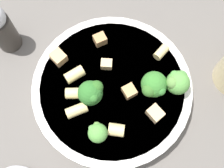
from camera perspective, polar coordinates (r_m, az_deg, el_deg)
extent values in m
plane|color=#5B5651|center=(0.44, 0.00, -1.84)|extent=(2.00, 2.00, 0.00)
cylinder|color=silver|center=(0.42, 0.00, -1.18)|extent=(0.23, 0.23, 0.03)
cylinder|color=beige|center=(0.41, 0.00, -0.61)|extent=(0.21, 0.21, 0.01)
torus|color=silver|center=(0.41, 0.00, -0.56)|extent=(0.23, 0.23, 0.00)
cylinder|color=#84AD60|center=(0.38, -2.81, -10.25)|extent=(0.01, 0.01, 0.01)
sphere|color=#569942|center=(0.37, -2.90, -9.92)|extent=(0.03, 0.03, 0.03)
sphere|color=#58843D|center=(0.37, -3.09, -8.44)|extent=(0.01, 0.01, 0.01)
sphere|color=#548A45|center=(0.37, -4.09, -9.01)|extent=(0.01, 0.01, 0.01)
cylinder|color=#84AD60|center=(0.41, 12.74, -0.52)|extent=(0.01, 0.01, 0.01)
sphere|color=#569942|center=(0.39, 13.24, 0.26)|extent=(0.03, 0.03, 0.03)
sphere|color=#4E9640|center=(0.39, 12.58, 1.85)|extent=(0.01, 0.01, 0.01)
sphere|color=#5A8940|center=(0.38, 12.17, 0.30)|extent=(0.02, 0.02, 0.02)
sphere|color=#4F8843|center=(0.40, 13.92, 1.53)|extent=(0.02, 0.02, 0.02)
cylinder|color=#84AD60|center=(0.39, -4.26, -2.61)|extent=(0.01, 0.01, 0.01)
sphere|color=#2D6B28|center=(0.38, -4.45, -1.85)|extent=(0.03, 0.03, 0.03)
sphere|color=#295F25|center=(0.37, -3.06, -1.38)|extent=(0.01, 0.01, 0.01)
sphere|color=#2F6524|center=(0.37, -3.18, -0.65)|extent=(0.02, 0.02, 0.02)
sphere|color=#306C29|center=(0.37, -3.82, -2.80)|extent=(0.01, 0.01, 0.01)
cylinder|color=#9EC175|center=(0.40, 8.21, -0.83)|extent=(0.01, 0.01, 0.01)
sphere|color=#387A2D|center=(0.39, 8.54, -0.05)|extent=(0.04, 0.04, 0.04)
sphere|color=#376B27|center=(0.38, 7.52, -1.17)|extent=(0.02, 0.02, 0.02)
sphere|color=#357B27|center=(0.38, 8.40, -1.38)|extent=(0.01, 0.01, 0.01)
sphere|color=#35762F|center=(0.38, 9.81, -1.28)|extent=(0.01, 0.01, 0.01)
cylinder|color=#E0C67F|center=(0.38, 0.87, -9.30)|extent=(0.02, 0.03, 0.02)
cylinder|color=#E0C67F|center=(0.39, -7.20, -5.31)|extent=(0.02, 0.03, 0.01)
cylinder|color=#E0C67F|center=(0.41, -7.61, 1.90)|extent=(0.02, 0.03, 0.02)
cylinder|color=#E0C67F|center=(0.43, 9.98, 6.41)|extent=(0.02, 0.03, 0.01)
cylinder|color=#E0C67F|center=(0.40, -7.54, -1.91)|extent=(0.02, 0.03, 0.02)
cube|color=tan|center=(0.39, 8.76, -5.93)|extent=(0.03, 0.02, 0.01)
cube|color=tan|center=(0.40, 3.54, -1.46)|extent=(0.02, 0.02, 0.01)
cube|color=tan|center=(0.42, -10.82, 5.36)|extent=(0.03, 0.03, 0.02)
cube|color=#A87A4C|center=(0.43, -2.69, 8.97)|extent=(0.02, 0.02, 0.01)
cube|color=tan|center=(0.41, -0.84, 4.11)|extent=(0.02, 0.02, 0.01)
cylinder|color=#332D28|center=(0.47, -21.11, 9.70)|extent=(0.04, 0.04, 0.07)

